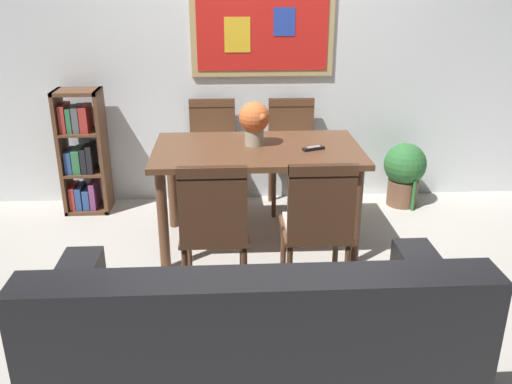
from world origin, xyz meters
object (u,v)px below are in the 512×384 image
object	(u,v)px
dining_table	(257,161)
leather_couch	(254,352)
dining_chair_near_right	(318,220)
dining_chair_far_right	(292,145)
dining_chair_near_left	(214,223)
dining_chair_far_left	(213,146)
tv_remote	(314,148)
bookshelf	(82,154)
potted_ivy	(404,171)
flower_vase	(254,120)

from	to	relation	value
dining_table	leather_couch	world-z (taller)	leather_couch
dining_chair_near_right	dining_chair_far_right	world-z (taller)	same
dining_chair_near_left	dining_chair_far_left	bearing A→B (deg)	91.19
tv_remote	bookshelf	bearing A→B (deg)	155.80
dining_chair_far_left	dining_chair_far_right	bearing A→B (deg)	-1.13
dining_table	dining_chair_near_left	bearing A→B (deg)	-110.86
dining_chair_far_right	bookshelf	bearing A→B (deg)	-179.63
dining_table	dining_chair_far_left	world-z (taller)	dining_chair_far_left
potted_ivy	bookshelf	bearing A→B (deg)	179.17
dining_chair_far_right	potted_ivy	xyz separation A→B (m)	(0.97, -0.05, -0.23)
potted_ivy	dining_table	bearing A→B (deg)	-152.28
dining_chair_far_right	potted_ivy	bearing A→B (deg)	-2.98
dining_table	flower_vase	size ratio (longest dim) A/B	4.68
dining_chair_far_left	dining_chair_far_right	size ratio (longest dim) A/B	1.00
dining_chair_near_left	leather_couch	size ratio (longest dim) A/B	0.51
dining_chair_near_left	bookshelf	world-z (taller)	bookshelf
leather_couch	potted_ivy	distance (m)	2.74
dining_chair_near_right	tv_remote	world-z (taller)	dining_chair_near_right
dining_chair_near_right	dining_chair_near_left	bearing A→B (deg)	-179.97
dining_chair_near_right	dining_chair_near_left	distance (m)	0.60
potted_ivy	flower_vase	bearing A→B (deg)	-154.81
dining_chair_far_right	flower_vase	world-z (taller)	flower_vase
bookshelf	tv_remote	bearing A→B (deg)	-24.20
dining_table	dining_chair_far_left	xyz separation A→B (m)	(-0.33, 0.75, -0.11)
bookshelf	tv_remote	distance (m)	1.97
dining_table	flower_vase	world-z (taller)	flower_vase
dining_chair_near_left	potted_ivy	distance (m)	2.18
dining_table	dining_chair_near_right	size ratio (longest dim) A/B	1.59
dining_chair_near_right	bookshelf	xyz separation A→B (m)	(-1.71, 1.50, -0.05)
potted_ivy	dining_chair_near_right	bearing A→B (deg)	-124.21
dining_chair_near_right	tv_remote	size ratio (longest dim) A/B	5.64
leather_couch	tv_remote	world-z (taller)	leather_couch
dining_chair_far_left	tv_remote	world-z (taller)	dining_chair_far_left
leather_couch	potted_ivy	xyz separation A→B (m)	(1.41, 2.35, -0.01)
bookshelf	potted_ivy	xyz separation A→B (m)	(2.70, -0.04, -0.19)
dining_table	dining_chair_far_left	bearing A→B (deg)	113.75
dining_chair_far_left	dining_chair_far_right	distance (m)	0.66
dining_chair_far_left	flower_vase	bearing A→B (deg)	-65.56
tv_remote	dining_chair_near_left	bearing A→B (deg)	-134.12
dining_table	dining_chair_far_left	size ratio (longest dim) A/B	1.59
dining_chair_far_right	flower_vase	xyz separation A→B (m)	(-0.35, -0.67, 0.39)
potted_ivy	tv_remote	size ratio (longest dim) A/B	3.54
dining_chair_near_right	leather_couch	size ratio (longest dim) A/B	0.51
dining_chair_far_right	bookshelf	world-z (taller)	bookshelf
dining_table	potted_ivy	size ratio (longest dim) A/B	2.53
dining_table	dining_chair_near_right	distance (m)	0.84
dining_chair_near_left	flower_vase	xyz separation A→B (m)	(0.28, 0.84, 0.39)
bookshelf	dining_chair_near_right	bearing A→B (deg)	-41.31
dining_chair_far_right	leather_couch	world-z (taller)	dining_chair_far_right
dining_chair_near_left	bookshelf	bearing A→B (deg)	126.35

